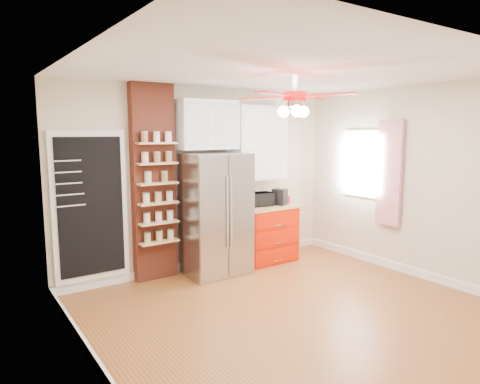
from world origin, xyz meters
TOP-DOWN VIEW (x-y plane):
  - floor at (0.00, 0.00)m, footprint 4.50×4.50m
  - ceiling at (0.00, 0.00)m, footprint 4.50×4.50m
  - wall_back at (0.00, 2.00)m, footprint 4.50×0.02m
  - wall_front at (0.00, -2.00)m, footprint 4.50×0.02m
  - wall_left at (-2.25, 0.00)m, footprint 0.02×4.00m
  - wall_right at (2.25, 0.00)m, footprint 0.02×4.00m
  - chalkboard at (-1.70, 1.96)m, footprint 0.95×0.05m
  - brick_pillar at (-0.85, 1.92)m, footprint 0.60×0.16m
  - fridge at (-0.05, 1.63)m, footprint 0.90×0.70m
  - upper_glass_cabinet at (-0.05, 1.82)m, footprint 0.90×0.35m
  - red_cabinet at (0.92, 1.68)m, footprint 0.94×0.64m
  - upper_shelf_unit at (0.92, 1.85)m, footprint 0.90×0.30m
  - window at (2.23, 0.90)m, footprint 0.04×0.75m
  - curtain at (2.18, 0.35)m, footprint 0.06×0.40m
  - ceiling_fan at (0.00, 0.00)m, footprint 1.40×1.40m
  - toaster_oven at (0.81, 1.69)m, footprint 0.42×0.31m
  - coffee_maker at (1.13, 1.59)m, footprint 0.24×0.26m
  - canister_left at (1.28, 1.60)m, footprint 0.14×0.14m
  - canister_right at (1.29, 1.73)m, footprint 0.11×0.11m
  - pantry_jar_oats at (-0.98, 1.80)m, footprint 0.10×0.10m
  - pantry_jar_beans at (-0.74, 1.81)m, footprint 0.12×0.12m

SIDE VIEW (x-z plane):
  - floor at x=0.00m, z-range 0.00..0.00m
  - red_cabinet at x=0.92m, z-range 0.00..0.90m
  - fridge at x=-0.05m, z-range 0.00..1.75m
  - canister_left at x=1.28m, z-range 0.90..1.03m
  - canister_right at x=1.29m, z-range 0.90..1.05m
  - toaster_oven at x=0.81m, z-range 0.90..1.11m
  - coffee_maker at x=1.13m, z-range 0.90..1.16m
  - chalkboard at x=-1.70m, z-range 0.12..2.08m
  - wall_back at x=0.00m, z-range 0.00..2.70m
  - wall_front at x=0.00m, z-range 0.00..2.70m
  - wall_left at x=-2.25m, z-range 0.00..2.70m
  - wall_right at x=2.25m, z-range 0.00..2.70m
  - brick_pillar at x=-0.85m, z-range 0.00..2.70m
  - pantry_jar_beans at x=-0.74m, z-range 1.37..1.51m
  - pantry_jar_oats at x=-0.98m, z-range 1.37..1.52m
  - curtain at x=2.18m, z-range 0.67..2.23m
  - window at x=2.23m, z-range 1.02..2.08m
  - upper_shelf_unit at x=0.92m, z-range 1.30..2.45m
  - upper_glass_cabinet at x=-0.05m, z-range 1.80..2.50m
  - ceiling_fan at x=0.00m, z-range 2.20..2.65m
  - ceiling at x=0.00m, z-range 2.70..2.70m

